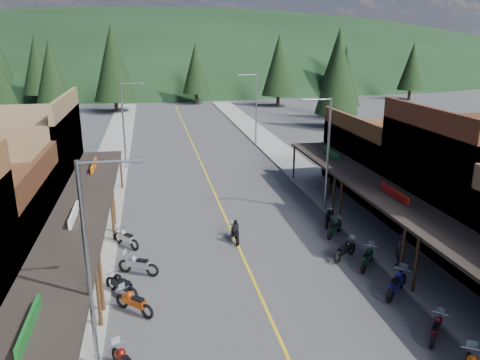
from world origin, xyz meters
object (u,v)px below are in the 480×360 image
bike_west_9 (126,237)px  pine_3 (196,68)px  streetlight_0 (91,260)px  bike_east_5 (436,327)px  pine_8 (2,88)px  bike_east_7 (368,257)px  shop_east_2 (475,185)px  streetlight_2 (326,150)px  shop_west_3 (15,166)px  pine_9 (345,76)px  bike_east_6 (397,283)px  bike_west_8 (138,263)px  bike_east_10 (329,216)px  shop_east_3 (392,161)px  pine_5 (339,57)px  bike_east_9 (335,227)px  pine_2 (113,63)px  bike_west_7 (121,284)px  rider_on_bike (235,232)px  streetlight_3 (255,106)px  bike_east_8 (345,249)px  pine_6 (412,66)px  pine_11 (338,74)px  pine_10 (52,75)px  pedestrian_east_a (401,250)px  pine_1 (37,64)px  bike_west_6 (134,301)px  pine_4 (279,65)px  pedestrian_east_b (328,187)px  streetlight_1 (125,122)px

bike_west_9 → pine_3: bearing=40.5°
streetlight_0 → bike_east_5: size_ratio=4.19×
pine_8 → bike_east_7: 49.61m
shop_east_2 → bike_west_9: shop_east_2 is taller
streetlight_2 → shop_west_3: bearing=171.0°
pine_9 → bike_east_6: pine_9 is taller
bike_west_8 → bike_east_10: size_ratio=1.15×
shop_east_3 → bike_east_5: shop_east_3 is taller
pine_5 → bike_east_9: (-27.86, -68.16, -7.42)m
pine_3 → bike_east_6: size_ratio=4.77×
shop_east_2 → streetlight_2: bearing=137.3°
pine_2 → bike_west_7: bearing=-86.6°
shop_east_2 → shop_east_3: 9.65m
bike_east_7 → rider_on_bike: size_ratio=1.11×
shop_west_3 → bike_east_10: bearing=-15.5°
pine_5 → bike_east_7: size_ratio=6.59×
shop_east_2 → streetlight_3: bearing=103.6°
bike_west_7 → bike_east_8: bike_west_7 is taller
pine_6 → pine_11: bearing=-135.0°
shop_east_3 → pine_8: pine_8 is taller
bike_east_6 → bike_east_10: 9.01m
pine_10 → pedestrian_east_a: bearing=-63.1°
pine_1 → pine_3: (28.00, -4.00, -0.75)m
pedestrian_east_a → pine_6: bearing=141.3°
streetlight_3 → bike_east_7: streetlight_3 is taller
streetlight_0 → pine_3: size_ratio=0.73×
bike_west_6 → bike_east_8: bike_west_6 is taller
pine_10 → bike_west_9: 47.19m
bike_east_5 → streetlight_0: bearing=-140.5°
bike_east_5 → pine_1: bearing=154.3°
bike_west_8 → bike_east_6: 12.87m
streetlight_2 → bike_west_8: size_ratio=3.60×
pedestrian_east_a → shop_east_3: bearing=145.9°
shop_east_3 → pine_4: pine_4 is taller
pine_3 → bike_east_5: (2.23, -72.76, -5.94)m
pine_11 → rider_on_bike: 39.80m
pine_10 → pedestrian_east_b: size_ratio=7.35×
bike_east_5 → bike_west_7: bearing=-162.1°
bike_west_6 → bike_east_10: (12.30, 8.22, -0.07)m
streetlight_1 → pine_6: size_ratio=0.73×
shop_west_3 → streetlight_2: bearing=-9.0°
rider_on_bike → bike_east_5: bearing=-62.1°
pine_2 → bike_west_6: pine_2 is taller
pine_5 → bike_east_9: pine_5 is taller
bike_west_7 → bike_west_8: size_ratio=1.00×
shop_east_2 → pine_10: pine_10 is taller
pine_3 → bike_east_6: pine_3 is taller
pine_9 → pine_11: bearing=-119.7°
bike_west_9 → bike_east_8: (11.98, -3.90, -0.03)m
pine_11 → pedestrian_east_a: bearing=-107.3°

